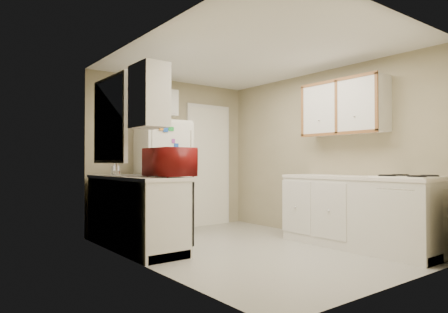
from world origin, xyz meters
TOP-DOWN VIEW (x-y plane):
  - floor at (0.00, 0.00)m, footprint 3.80×3.80m
  - ceiling at (0.00, 0.00)m, footprint 3.80×3.80m
  - wall_left at (-1.40, 0.00)m, footprint 3.80×3.80m
  - wall_right at (1.40, 0.00)m, footprint 3.80×3.80m
  - wall_back at (0.00, 1.90)m, footprint 2.80×2.80m
  - wall_front at (0.00, -1.90)m, footprint 2.80×2.80m
  - left_counter at (-1.10, 0.90)m, footprint 0.60×1.80m
  - dishwasher at (-0.81, 0.30)m, footprint 0.03×0.58m
  - sink at (-1.10, 1.05)m, footprint 0.54×0.74m
  - microwave at (-0.92, 0.34)m, footprint 0.61×0.34m
  - soap_bottle at (-1.15, 1.41)m, footprint 0.09×0.09m
  - window_blinds at (-1.36, 1.05)m, footprint 0.10×0.98m
  - upper_cabinet_left at (-1.25, 0.22)m, footprint 0.30×0.45m
  - refrigerator at (-0.34, 1.59)m, footprint 0.75×0.73m
  - cabinet_over_fridge at (-0.40, 1.75)m, footprint 0.70×0.30m
  - interior_door at (0.70, 1.86)m, footprint 0.86×0.06m
  - right_counter at (1.10, -0.80)m, footprint 0.60×2.00m
  - stove at (1.09, -1.46)m, footprint 0.56×0.68m
  - upper_cabinet_right at (1.25, -0.50)m, footprint 0.30×1.20m

SIDE VIEW (x-z plane):
  - floor at x=0.00m, z-range 0.00..0.00m
  - stove at x=1.09m, z-range 0.00..0.79m
  - left_counter at x=-1.10m, z-range 0.00..0.90m
  - right_counter at x=1.10m, z-range 0.00..0.90m
  - dishwasher at x=-0.81m, z-range 0.13..0.85m
  - refrigerator at x=-0.34m, z-range 0.00..1.69m
  - sink at x=-1.10m, z-range 0.78..0.94m
  - soap_bottle at x=-1.15m, z-range 0.91..1.09m
  - interior_door at x=0.70m, z-range -0.02..2.06m
  - microwave at x=-0.92m, z-range 0.85..1.25m
  - wall_left at x=-1.40m, z-range 1.20..1.20m
  - wall_right at x=1.40m, z-range 1.20..1.20m
  - wall_back at x=0.00m, z-range 1.20..1.20m
  - wall_front at x=0.00m, z-range 1.20..1.20m
  - window_blinds at x=-1.36m, z-range 1.06..2.14m
  - upper_cabinet_left at x=-1.25m, z-range 1.45..2.15m
  - upper_cabinet_right at x=1.25m, z-range 1.45..2.15m
  - cabinet_over_fridge at x=-0.40m, z-range 1.80..2.20m
  - ceiling at x=0.00m, z-range 2.40..2.40m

